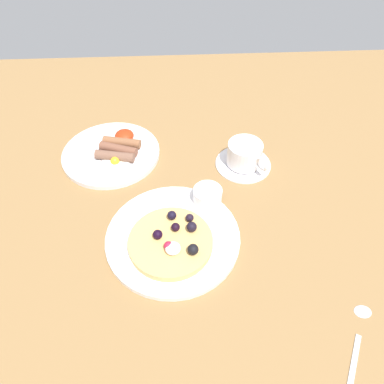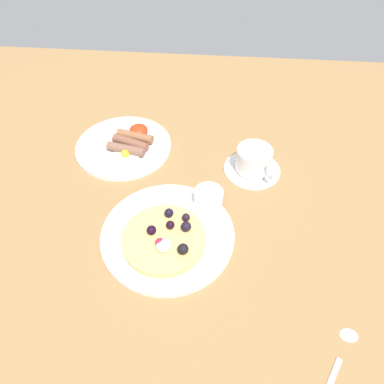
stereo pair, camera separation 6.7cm
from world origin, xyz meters
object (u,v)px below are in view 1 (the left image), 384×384
(pancake_plate, at_px, (174,237))
(teaspoon, at_px, (361,327))
(coffee_cup, at_px, (246,154))
(syrup_ramekin, at_px, (208,195))
(coffee_saucer, at_px, (244,163))
(breakfast_plate, at_px, (112,153))

(pancake_plate, xyz_separation_m, teaspoon, (0.29, -0.18, -0.00))
(coffee_cup, bearing_deg, pancake_plate, -129.96)
(pancake_plate, distance_m, syrup_ramekin, 0.11)
(teaspoon, bearing_deg, syrup_ramekin, 129.02)
(coffee_saucer, bearing_deg, syrup_ramekin, -128.94)
(pancake_plate, distance_m, coffee_cup, 0.26)
(pancake_plate, relative_size, coffee_cup, 2.66)
(syrup_ramekin, xyz_separation_m, teaspoon, (0.22, -0.27, -0.02))
(coffee_saucer, bearing_deg, pancake_plate, -129.62)
(pancake_plate, bearing_deg, coffee_cup, 50.04)
(pancake_plate, height_order, teaspoon, pancake_plate)
(breakfast_plate, bearing_deg, syrup_ramekin, -37.42)
(syrup_ramekin, bearing_deg, breakfast_plate, 142.58)
(coffee_saucer, bearing_deg, teaspoon, -71.79)
(breakfast_plate, xyz_separation_m, coffee_cup, (0.30, -0.05, 0.03))
(coffee_saucer, bearing_deg, coffee_cup, -52.98)
(breakfast_plate, relative_size, teaspoon, 1.84)
(breakfast_plate, distance_m, coffee_saucer, 0.31)
(syrup_ramekin, height_order, breakfast_plate, syrup_ramekin)
(pancake_plate, bearing_deg, coffee_saucer, 50.38)
(syrup_ramekin, height_order, teaspoon, syrup_ramekin)
(pancake_plate, bearing_deg, syrup_ramekin, 49.49)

